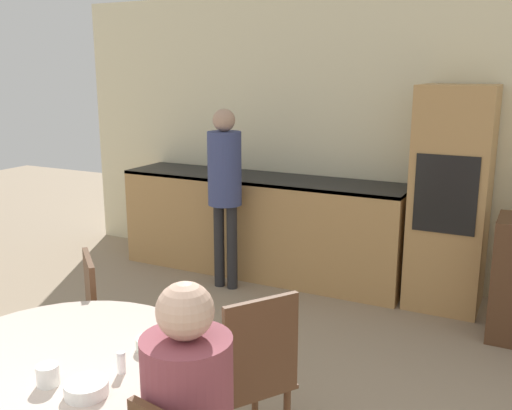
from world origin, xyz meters
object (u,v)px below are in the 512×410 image
at_px(oven_unit, 451,199).
at_px(bowl_centre, 152,343).
at_px(cup, 48,375).
at_px(dining_table, 68,402).
at_px(chair_far_left, 76,328).
at_px(person_standing, 225,178).
at_px(bowl_near, 86,388).
at_px(chair_far_right, 252,372).

xyz_separation_m(oven_unit, bowl_centre, (-0.75, -2.93, -0.11)).
bearing_deg(cup, dining_table, 121.20).
relative_size(chair_far_left, bowl_centre, 6.91).
relative_size(person_standing, bowl_near, 10.10).
height_order(oven_unit, cup, oven_unit).
bearing_deg(dining_table, chair_far_left, 132.10).
distance_m(dining_table, chair_far_right, 0.83).
relative_size(cup, bowl_centre, 0.64).
xyz_separation_m(person_standing, cup, (0.88, -2.84, -0.19)).
height_order(cup, bowl_near, cup).
relative_size(chair_far_right, person_standing, 0.57).
xyz_separation_m(dining_table, chair_far_right, (0.54, 0.64, -0.05)).
height_order(person_standing, bowl_near, person_standing).
distance_m(bowl_near, bowl_centre, 0.39).
relative_size(oven_unit, chair_far_right, 1.98).
bearing_deg(chair_far_left, bowl_near, -1.76).
bearing_deg(chair_far_right, dining_table, -6.42).
height_order(chair_far_right, person_standing, person_standing).
distance_m(cup, bowl_near, 0.18).
relative_size(oven_unit, bowl_centre, 13.69).
height_order(chair_far_left, person_standing, person_standing).
bearing_deg(chair_far_right, cup, 6.95).
distance_m(oven_unit, chair_far_right, 2.58).
distance_m(chair_far_left, bowl_centre, 0.98).
xyz_separation_m(oven_unit, cup, (-0.93, -3.33, -0.09)).
bearing_deg(dining_table, bowl_near, -31.91).
xyz_separation_m(bowl_near, bowl_centre, (-0.00, 0.39, 0.00)).
height_order(oven_unit, chair_far_right, oven_unit).
bearing_deg(bowl_centre, person_standing, 113.29).
height_order(dining_table, cup, cup).
bearing_deg(bowl_centre, cup, -113.19).
bearing_deg(bowl_centre, dining_table, -144.58).
bearing_deg(bowl_near, chair_far_left, 136.76).
distance_m(oven_unit, person_standing, 1.87).
distance_m(person_standing, cup, 2.98).
xyz_separation_m(person_standing, bowl_near, (1.05, -2.83, -0.20)).
distance_m(dining_table, bowl_centre, 0.43).
bearing_deg(chair_far_left, dining_table, -6.42).
distance_m(chair_far_right, person_standing, 2.44).
bearing_deg(chair_far_right, chair_far_left, -55.31).
distance_m(chair_far_left, person_standing, 2.09).
distance_m(chair_far_right, bowl_centre, 0.57).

